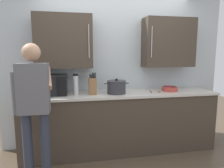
% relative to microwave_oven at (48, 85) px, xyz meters
% --- Properties ---
extents(back_wall_tiled, '(3.81, 0.44, 2.54)m').
position_rel_microwave_oven_xyz_m(back_wall_tiled, '(1.10, 0.27, 0.32)').
color(back_wall_tiled, '#B2BCC1').
rests_on(back_wall_tiled, ground_plane).
extents(counter_unit, '(3.06, 0.65, 0.95)m').
position_rel_microwave_oven_xyz_m(counter_unit, '(1.10, -0.03, -0.63)').
color(counter_unit, '#3D3328').
rests_on(counter_unit, ground_plane).
extents(microwave_oven, '(0.51, 0.70, 0.30)m').
position_rel_microwave_oven_xyz_m(microwave_oven, '(0.00, 0.00, 0.00)').
color(microwave_oven, black).
rests_on(microwave_oven, counter_unit).
extents(knife_block, '(0.11, 0.15, 0.33)m').
position_rel_microwave_oven_xyz_m(knife_block, '(0.66, -0.07, -0.02)').
color(knife_block, brown).
rests_on(knife_block, counter_unit).
extents(wooden_spoon, '(0.20, 0.20, 0.02)m').
position_rel_microwave_oven_xyz_m(wooden_spoon, '(1.66, -0.10, -0.14)').
color(wooden_spoon, brown).
rests_on(wooden_spoon, counter_unit).
extents(fruit_bowl, '(0.25, 0.25, 0.10)m').
position_rel_microwave_oven_xyz_m(fruit_bowl, '(1.94, -0.04, -0.11)').
color(fruit_bowl, '#AD3D33').
rests_on(fruit_bowl, counter_unit).
extents(thermos_flask, '(0.08, 0.08, 0.32)m').
position_rel_microwave_oven_xyz_m(thermos_flask, '(0.41, -0.08, 0.01)').
color(thermos_flask, '#B7BABF').
rests_on(thermos_flask, counter_unit).
extents(stock_pot, '(0.39, 0.29, 0.23)m').
position_rel_microwave_oven_xyz_m(stock_pot, '(1.02, -0.08, -0.05)').
color(stock_pot, '#2D2D33').
rests_on(stock_pot, counter_unit).
extents(person_figure, '(0.44, 0.53, 1.67)m').
position_rel_microwave_oven_xyz_m(person_figure, '(-0.07, -0.70, -0.10)').
color(person_figure, '#282D3D').
rests_on(person_figure, ground_plane).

